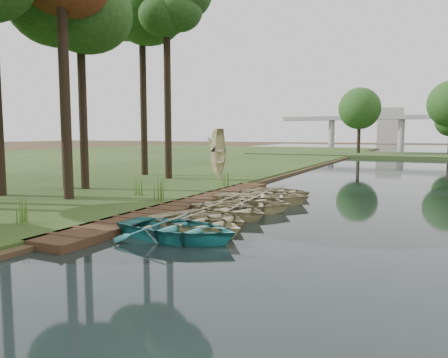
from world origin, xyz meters
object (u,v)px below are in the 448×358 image
at_px(rowboat_1, 195,221).
at_px(boardwalk, 187,205).
at_px(rowboat_0, 178,226).
at_px(rowboat_2, 212,215).
at_px(stored_rowboat, 219,175).

bearing_deg(rowboat_1, boardwalk, 48.60).
height_order(boardwalk, rowboat_0, rowboat_0).
bearing_deg(rowboat_1, rowboat_2, 19.59).
distance_m(boardwalk, rowboat_2, 3.78).
xyz_separation_m(rowboat_1, rowboat_2, (-0.10, 1.39, -0.07)).
distance_m(rowboat_2, stored_rowboat, 12.73).
bearing_deg(rowboat_2, boardwalk, 62.77).
bearing_deg(boardwalk, rowboat_1, -56.78).
bearing_deg(boardwalk, rowboat_2, -46.48).
height_order(rowboat_0, rowboat_1, rowboat_0).
bearing_deg(boardwalk, stored_rowboat, 107.25).
bearing_deg(rowboat_2, rowboat_1, -156.54).
distance_m(boardwalk, rowboat_0, 5.83).
xyz_separation_m(boardwalk, rowboat_0, (2.68, -5.17, 0.31)).
xyz_separation_m(rowboat_0, rowboat_2, (-0.08, 2.44, -0.09)).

